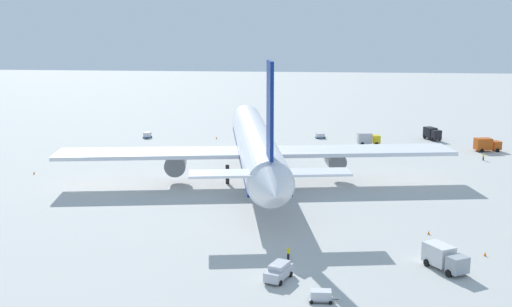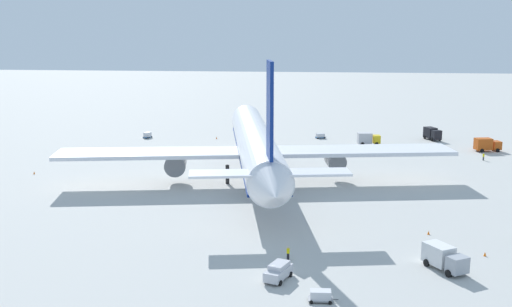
% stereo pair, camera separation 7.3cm
% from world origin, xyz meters
% --- Properties ---
extents(ground_plane, '(600.00, 600.00, 0.00)m').
position_xyz_m(ground_plane, '(0.00, 0.00, 0.00)').
color(ground_plane, '#B2B2AD').
extents(airliner, '(77.61, 73.99, 24.25)m').
position_xyz_m(airliner, '(-1.26, -0.15, 6.84)').
color(airliner, white).
rests_on(airliner, ground).
extents(service_truck_1, '(6.22, 5.08, 2.88)m').
position_xyz_m(service_truck_1, '(-43.78, -27.69, 1.56)').
color(service_truck_1, '#999EA5').
rests_on(service_truck_1, ground).
extents(service_truck_2, '(3.73, 6.38, 3.15)m').
position_xyz_m(service_truck_2, '(33.65, -51.22, 1.67)').
color(service_truck_2, '#BF4C14').
rests_on(service_truck_2, ground).
extents(service_truck_3, '(6.03, 4.18, 3.13)m').
position_xyz_m(service_truck_3, '(48.28, -40.99, 1.70)').
color(service_truck_3, black).
rests_on(service_truck_3, ground).
extents(service_truck_4, '(3.27, 5.76, 3.05)m').
position_xyz_m(service_truck_4, '(39.07, -23.90, 1.63)').
color(service_truck_4, yellow).
rests_on(service_truck_4, ground).
extents(service_van, '(4.79, 3.30, 1.97)m').
position_xyz_m(service_van, '(-49.05, -8.09, 1.03)').
color(service_van, silver).
rests_on(service_van, ground).
extents(baggage_cart_0, '(3.06, 2.17, 1.50)m').
position_xyz_m(baggage_cart_0, '(43.04, 33.48, 0.82)').
color(baggage_cart_0, '#26598C').
rests_on(baggage_cart_0, ground).
extents(baggage_cart_1, '(2.27, 3.16, 1.29)m').
position_xyz_m(baggage_cart_1, '(47.44, -12.07, 0.71)').
color(baggage_cart_1, '#26598C').
rests_on(baggage_cart_1, ground).
extents(baggage_cart_2, '(1.63, 3.26, 1.27)m').
position_xyz_m(baggage_cart_2, '(-54.56, -13.00, 0.70)').
color(baggage_cart_2, gray).
rests_on(baggage_cart_2, ground).
extents(ground_worker_0, '(0.55, 0.55, 1.65)m').
position_xyz_m(ground_worker_0, '(22.91, -48.03, 0.83)').
color(ground_worker_0, '#3F3F47').
rests_on(ground_worker_0, ground).
extents(ground_worker_2, '(0.52, 0.52, 1.70)m').
position_xyz_m(ground_worker_2, '(-42.45, -8.82, 0.86)').
color(ground_worker_2, black).
rests_on(ground_worker_2, ground).
extents(ground_worker_3, '(0.55, 0.55, 1.70)m').
position_xyz_m(ground_worker_3, '(28.59, -34.48, 0.86)').
color(ground_worker_3, '#3F3F47').
rests_on(ground_worker_3, ground).
extents(traffic_cone_0, '(0.36, 0.36, 0.55)m').
position_xyz_m(traffic_cone_0, '(-0.50, 44.42, 0.28)').
color(traffic_cone_0, orange).
rests_on(traffic_cone_0, ground).
extents(traffic_cone_1, '(0.36, 0.36, 0.55)m').
position_xyz_m(traffic_cone_1, '(-30.45, -28.01, 0.28)').
color(traffic_cone_1, orange).
rests_on(traffic_cone_1, ground).
extents(traffic_cone_2, '(0.36, 0.36, 0.55)m').
position_xyz_m(traffic_cone_2, '(43.65, 15.08, 0.28)').
color(traffic_cone_2, orange).
rests_on(traffic_cone_2, ground).
extents(traffic_cone_3, '(0.36, 0.36, 0.55)m').
position_xyz_m(traffic_cone_3, '(-38.49, -33.83, 0.28)').
color(traffic_cone_3, orange).
rests_on(traffic_cone_3, ground).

